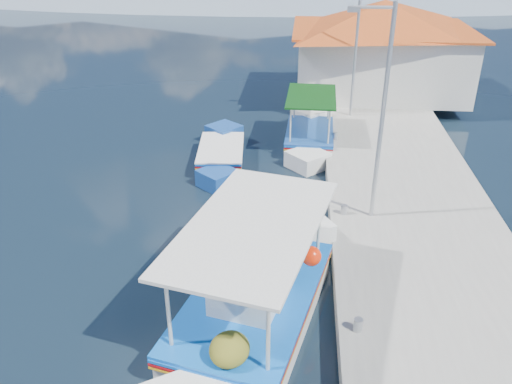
{
  "coord_description": "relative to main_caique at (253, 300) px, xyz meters",
  "views": [
    {
      "loc": [
        2.42,
        -11.73,
        8.25
      ],
      "look_at": [
        1.22,
        1.64,
        1.3
      ],
      "focal_mm": 36.95,
      "sensor_mm": 36.0,
      "label": 1
    }
  ],
  "objects": [
    {
      "name": "caique_green_canopy",
      "position": [
        1.3,
        10.87,
        -0.21
      ],
      "size": [
        2.0,
        6.27,
        2.34
      ],
      "rotation": [
        0.0,
        0.0,
        0.03
      ],
      "color": "white",
      "rests_on": "ground"
    },
    {
      "name": "lamp_post_far",
      "position": [
        3.01,
        13.27,
        3.29
      ],
      "size": [
        1.21,
        0.14,
        6.0
      ],
      "color": "#A5A8AD",
      "rests_on": "quay"
    },
    {
      "name": "caique_blue_hull",
      "position": [
        -2.03,
        8.79,
        -0.29
      ],
      "size": [
        1.94,
        5.56,
        0.99
      ],
      "rotation": [
        0.0,
        0.0,
        -0.09
      ],
      "color": "navy",
      "rests_on": "ground"
    },
    {
      "name": "quay",
      "position": [
        4.4,
        8.27,
        -0.31
      ],
      "size": [
        5.0,
        44.0,
        0.5
      ],
      "primitive_type": "cube",
      "color": "gray",
      "rests_on": "ground"
    },
    {
      "name": "bollards",
      "position": [
        2.3,
        7.52,
        0.09
      ],
      "size": [
        0.2,
        17.2,
        0.3
      ],
      "color": "#A5A8AD",
      "rests_on": "quay"
    },
    {
      "name": "lamp_post_near",
      "position": [
        3.01,
        4.27,
        3.29
      ],
      "size": [
        1.21,
        0.14,
        6.0
      ],
      "color": "#A5A8AD",
      "rests_on": "quay"
    },
    {
      "name": "harbor_building",
      "position": [
        4.7,
        17.27,
        2.21
      ],
      "size": [
        10.49,
        10.49,
        4.4
      ],
      "color": "silver",
      "rests_on": "quay"
    },
    {
      "name": "ground",
      "position": [
        -1.5,
        2.27,
        -0.56
      ],
      "size": [
        160.0,
        160.0,
        0.0
      ],
      "primitive_type": "plane",
      "color": "black",
      "rests_on": "ground"
    },
    {
      "name": "main_caique",
      "position": [
        0.0,
        0.0,
        0.0
      ],
      "size": [
        3.93,
        8.61,
        2.92
      ],
      "rotation": [
        0.0,
        0.0,
        0.24
      ],
      "color": "white",
      "rests_on": "ground"
    }
  ]
}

